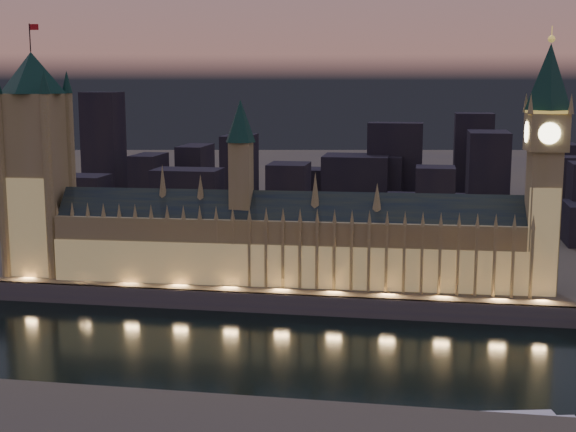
% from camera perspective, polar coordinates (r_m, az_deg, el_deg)
% --- Properties ---
extents(ground_plane, '(2000.00, 2000.00, 0.00)m').
position_cam_1_polar(ground_plane, '(291.91, -2.83, -9.14)').
color(ground_plane, black).
rests_on(ground_plane, ground).
extents(north_bank, '(2000.00, 960.00, 8.00)m').
position_cam_1_polar(north_bank, '(797.08, 5.31, 3.11)').
color(north_bank, '#3B393D').
rests_on(north_bank, ground).
extents(embankment_wall, '(2000.00, 2.50, 8.00)m').
position_cam_1_polar(embankment_wall, '(329.05, -1.28, -6.23)').
color(embankment_wall, '#474552').
rests_on(embankment_wall, ground).
extents(palace_of_westminster, '(202.00, 27.20, 78.00)m').
position_cam_1_polar(palace_of_westminster, '(343.16, -0.22, -1.72)').
color(palace_of_westminster, olive).
rests_on(palace_of_westminster, north_bank).
extents(victoria_tower, '(31.68, 31.68, 110.14)m').
position_cam_1_polar(victoria_tower, '(374.24, -17.49, 4.36)').
color(victoria_tower, olive).
rests_on(victoria_tower, north_bank).
extents(elizabeth_tower, '(18.00, 18.00, 106.75)m').
position_cam_1_polar(elizabeth_tower, '(335.99, 17.86, 4.66)').
color(elizabeth_tower, olive).
rests_on(elizabeth_tower, north_bank).
extents(river_boat, '(47.86, 20.72, 4.50)m').
position_cam_1_polar(river_boat, '(232.28, 15.54, -14.16)').
color(river_boat, '#474552').
rests_on(river_boat, ground).
extents(city_backdrop, '(482.38, 215.63, 77.25)m').
position_cam_1_polar(city_backdrop, '(520.79, 7.00, 2.51)').
color(city_backdrop, black).
rests_on(city_backdrop, north_bank).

